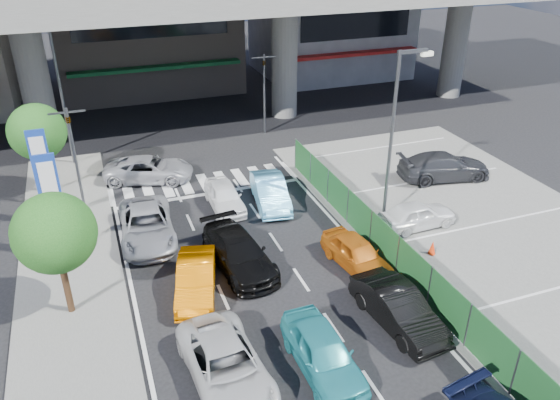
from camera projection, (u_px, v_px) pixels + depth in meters
name	position (u px, v px, depth m)	size (l,w,h in m)	color
ground	(291.00, 338.00, 18.69)	(120.00, 120.00, 0.00)	black
parking_lot	(510.00, 248.00, 23.69)	(12.00, 28.00, 0.06)	#5F5F5C
sidewalk_left	(72.00, 311.00, 19.85)	(4.00, 30.00, 0.12)	#5F5F5C
fence_run	(411.00, 270.00, 20.72)	(0.16, 22.00, 1.80)	#1D5526
building_east	(330.00, 3.00, 47.33)	(12.00, 10.90, 12.00)	gray
traffic_light_left	(71.00, 135.00, 24.94)	(1.60, 1.24, 5.20)	#595B60
traffic_light_right	(264.00, 74.00, 34.32)	(1.60, 1.24, 5.20)	#595B60
street_lamp_right	(396.00, 125.00, 23.64)	(1.65, 0.22, 8.00)	#595B60
street_lamp_left	(63.00, 83.00, 29.49)	(1.65, 0.22, 8.00)	#595B60
signboard_near	(51.00, 192.00, 21.71)	(0.80, 0.14, 4.70)	#595B60
signboard_far	(41.00, 165.00, 24.08)	(0.80, 0.14, 4.70)	#595B60
tree_near	(55.00, 233.00, 18.30)	(2.80, 2.80, 4.80)	#382314
tree_far	(37.00, 132.00, 26.78)	(2.80, 2.80, 4.80)	#382314
sedan_white_mid_left	(226.00, 365.00, 16.68)	(2.17, 4.70, 1.30)	silver
taxi_teal_mid	(323.00, 352.00, 17.13)	(1.63, 4.05, 1.38)	teal
hatch_black_mid_right	(398.00, 308.00, 19.03)	(1.46, 4.19, 1.38)	black
taxi_orange_left	(196.00, 279.00, 20.62)	(1.38, 3.96, 1.30)	#D36600
sedan_black_mid	(239.00, 253.00, 22.15)	(1.93, 4.76, 1.38)	black
taxi_orange_right	(357.00, 254.00, 22.19)	(1.49, 3.72, 1.27)	#CD6815
wagon_silver_front_left	(147.00, 225.00, 24.11)	(2.29, 4.97, 1.38)	#B5B6BC
sedan_white_front_mid	(225.00, 196.00, 26.70)	(1.49, 3.70, 1.26)	white
kei_truck_front_right	(270.00, 192.00, 26.98)	(1.46, 4.19, 1.38)	#62C2F4
crossing_wagon_silver	(149.00, 169.00, 29.46)	(2.17, 4.70, 1.31)	#A8A9B0
parked_sedan_white	(417.00, 215.00, 24.95)	(1.47, 3.67, 1.25)	white
parked_sedan_dgrey	(444.00, 166.00, 29.49)	(2.03, 4.99, 1.45)	#333338
traffic_cone	(432.00, 247.00, 23.08)	(0.32, 0.32, 0.62)	red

